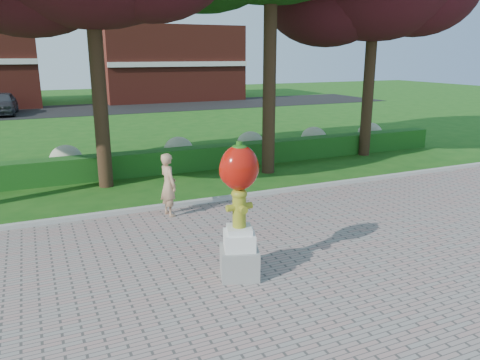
{
  "coord_description": "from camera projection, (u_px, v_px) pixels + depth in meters",
  "views": [
    {
      "loc": [
        -3.98,
        -8.71,
        4.06
      ],
      "look_at": [
        0.39,
        1.0,
        1.17
      ],
      "focal_mm": 35.0,
      "sensor_mm": 36.0,
      "label": 1
    }
  ],
  "objects": [
    {
      "name": "woman",
      "position": [
        168.0,
        185.0,
        11.81
      ],
      "size": [
        0.49,
        0.65,
        1.62
      ],
      "primitive_type": "imported",
      "rotation": [
        0.0,
        0.0,
        1.76
      ],
      "color": "tan",
      "rests_on": "walkway"
    },
    {
      "name": "hydrangea_row",
      "position": [
        167.0,
        151.0,
        17.43
      ],
      "size": [
        20.1,
        1.1,
        0.99
      ],
      "color": "#AAAD84",
      "rests_on": "ground"
    },
    {
      "name": "street",
      "position": [
        87.0,
        109.0,
        34.95
      ],
      "size": [
        50.0,
        8.0,
        0.02
      ],
      "primitive_type": "cube",
      "color": "black",
      "rests_on": "ground"
    },
    {
      "name": "curb",
      "position": [
        197.0,
        202.0,
        12.93
      ],
      "size": [
        40.0,
        0.18,
        0.15
      ],
      "primitive_type": "cube",
      "color": "#ADADA5",
      "rests_on": "ground"
    },
    {
      "name": "building_right",
      "position": [
        168.0,
        63.0,
        42.56
      ],
      "size": [
        12.0,
        8.0,
        6.4
      ],
      "primitive_type": "cube",
      "color": "maroon",
      "rests_on": "ground"
    },
    {
      "name": "hydrant_sculpture",
      "position": [
        239.0,
        207.0,
        8.39
      ],
      "size": [
        0.87,
        0.87,
        2.55
      ],
      "rotation": [
        0.0,
        0.0,
        -0.32
      ],
      "color": "gray",
      "rests_on": "walkway"
    },
    {
      "name": "parked_car",
      "position": [
        2.0,
        103.0,
        31.77
      ],
      "size": [
        2.09,
        4.62,
        1.54
      ],
      "primitive_type": "imported",
      "rotation": [
        0.0,
        0.0,
        -0.06
      ],
      "color": "#3F4047",
      "rests_on": "street"
    },
    {
      "name": "lawn_hedge",
      "position": [
        160.0,
        162.0,
        16.36
      ],
      "size": [
        24.0,
        0.7,
        0.8
      ],
      "primitive_type": "cube",
      "color": "#174E16",
      "rests_on": "ground"
    },
    {
      "name": "ground",
      "position": [
        242.0,
        244.0,
        10.3
      ],
      "size": [
        100.0,
        100.0,
        0.0
      ],
      "primitive_type": "plane",
      "color": "#195114",
      "rests_on": "ground"
    },
    {
      "name": "walkway",
      "position": [
        357.0,
        341.0,
        6.78
      ],
      "size": [
        40.0,
        14.0,
        0.04
      ],
      "primitive_type": "cube",
      "color": "gray",
      "rests_on": "ground"
    }
  ]
}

